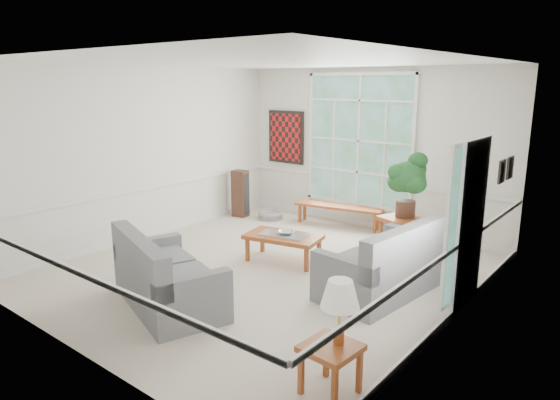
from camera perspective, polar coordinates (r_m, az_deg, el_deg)
The scene contains 24 objects.
floor at distance 7.52m, azimuth -1.56°, elevation -8.01°, with size 5.50×6.00×0.01m, color beige.
ceiling at distance 7.01m, azimuth -1.72°, elevation 15.53°, with size 5.50×6.00×0.02m, color white.
wall_back at distance 9.57m, azimuth 10.12°, elevation 5.74°, with size 5.50×0.02×3.00m, color silver.
wall_front at distance 5.25m, azimuth -23.35°, elevation -1.35°, with size 5.50×0.02×3.00m, color silver.
wall_left at distance 9.11m, azimuth -15.00°, elevation 5.12°, with size 0.02×6.00×3.00m, color silver.
wall_right at distance 5.76m, azimuth 19.71°, elevation 0.20°, with size 0.02×6.00×3.00m, color silver.
window_back at distance 9.61m, azimuth 8.99°, elevation 6.71°, with size 2.30×0.08×2.40m, color white.
entry_door at distance 6.43m, azimuth 20.85°, elevation -2.71°, with size 0.08×0.90×2.10m, color white.
door_sidelight at distance 5.83m, azimuth 18.98°, elevation -3.15°, with size 0.08×0.26×1.90m, color white.
wall_art at distance 10.58m, azimuth 0.66°, elevation 7.20°, with size 0.90×0.06×1.10m, color maroon.
wall_frame_near at distance 7.41m, azimuth 23.96°, elevation 3.01°, with size 0.04×0.26×0.32m, color black.
wall_frame_far at distance 7.79m, azimuth 24.74°, elevation 3.39°, with size 0.04×0.26×0.32m, color black.
loveseat_right at distance 6.75m, azimuth 11.59°, elevation -6.37°, with size 0.93×1.81×0.98m, color slate.
loveseat_front at distance 6.38m, azimuth -12.60°, elevation -7.75°, with size 1.75×0.90×0.95m, color slate.
coffee_table at distance 7.79m, azimuth 0.37°, elevation -5.52°, with size 1.15×0.63×0.43m, color brown.
pewter_bowl at distance 7.72m, azimuth 0.71°, elevation -3.72°, with size 0.30×0.30×0.07m, color #929297.
window_bench at distance 9.73m, azimuth 6.67°, elevation -1.83°, with size 1.73×0.34×0.40m, color brown.
end_table at distance 8.46m, azimuth 13.60°, elevation -3.82°, with size 0.58×0.58×0.58m, color brown.
houseplant at distance 8.30m, azimuth 14.29°, elevation 1.75°, with size 0.63×0.63×1.09m, color #1C4F22, non-canonical shape.
side_table at distance 4.72m, azimuth 5.77°, elevation -18.69°, with size 0.46×0.46×0.47m, color brown.
table_lamp at distance 4.50m, azimuth 6.82°, elevation -12.63°, with size 0.35×0.35×0.60m, color white, non-canonical shape.
pet_bed at distance 10.21m, azimuth -1.08°, elevation -1.76°, with size 0.50×0.50×0.15m, color gray.
floor_speaker at distance 10.34m, azimuth -4.57°, elevation 0.74°, with size 0.30×0.24×0.97m, color #43271B.
cat at distance 7.29m, azimuth 13.73°, elevation -4.28°, with size 0.32×0.22×0.15m, color black.
Camera 1 is at (4.54, -5.33, 2.73)m, focal length 32.00 mm.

